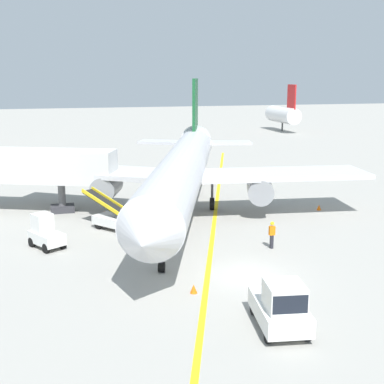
{
  "coord_description": "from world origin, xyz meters",
  "views": [
    {
      "loc": [
        -9.36,
        -23.96,
        10.38
      ],
      "look_at": [
        -0.55,
        9.65,
        2.5
      ],
      "focal_mm": 48.17,
      "sensor_mm": 36.0,
      "label": 1
    }
  ],
  "objects_px": {
    "airliner": "(182,170)",
    "safety_cone_nose_left": "(319,207)",
    "pushback_tug": "(281,307)",
    "safety_cone_wingtip_left": "(194,289)",
    "ground_crew_marshaller": "(272,234)",
    "baggage_tug_near_wing": "(45,233)",
    "belt_loader_forward_hold": "(117,219)",
    "safety_cone_wingtip_right": "(104,214)",
    "safety_cone_nose_right": "(149,202)",
    "jet_bridge": "(21,166)"
  },
  "relations": [
    {
      "from": "airliner",
      "to": "safety_cone_nose_left",
      "type": "distance_m",
      "value": 11.27
    },
    {
      "from": "pushback_tug",
      "to": "safety_cone_wingtip_left",
      "type": "bearing_deg",
      "value": 120.27
    },
    {
      "from": "pushback_tug",
      "to": "ground_crew_marshaller",
      "type": "xyz_separation_m",
      "value": [
        3.76,
        9.68,
        -0.08
      ]
    },
    {
      "from": "baggage_tug_near_wing",
      "to": "safety_cone_wingtip_left",
      "type": "height_order",
      "value": "baggage_tug_near_wing"
    },
    {
      "from": "belt_loader_forward_hold",
      "to": "baggage_tug_near_wing",
      "type": "bearing_deg",
      "value": -151.51
    },
    {
      "from": "pushback_tug",
      "to": "baggage_tug_near_wing",
      "type": "height_order",
      "value": "pushback_tug"
    },
    {
      "from": "pushback_tug",
      "to": "baggage_tug_near_wing",
      "type": "distance_m",
      "value": 16.52
    },
    {
      "from": "ground_crew_marshaller",
      "to": "airliner",
      "type": "bearing_deg",
      "value": 110.1
    },
    {
      "from": "safety_cone_wingtip_right",
      "to": "baggage_tug_near_wing",
      "type": "bearing_deg",
      "value": -123.58
    },
    {
      "from": "safety_cone_wingtip_left",
      "to": "pushback_tug",
      "type": "bearing_deg",
      "value": -59.73
    },
    {
      "from": "ground_crew_marshaller",
      "to": "safety_cone_wingtip_left",
      "type": "xyz_separation_m",
      "value": [
        -6.35,
        -5.25,
        -0.69
      ]
    },
    {
      "from": "baggage_tug_near_wing",
      "to": "ground_crew_marshaller",
      "type": "bearing_deg",
      "value": -15.47
    },
    {
      "from": "safety_cone_nose_left",
      "to": "safety_cone_wingtip_right",
      "type": "height_order",
      "value": "same"
    },
    {
      "from": "pushback_tug",
      "to": "safety_cone_wingtip_left",
      "type": "relative_size",
      "value": 8.72
    },
    {
      "from": "safety_cone_nose_left",
      "to": "safety_cone_nose_right",
      "type": "bearing_deg",
      "value": 157.39
    },
    {
      "from": "belt_loader_forward_hold",
      "to": "safety_cone_nose_left",
      "type": "height_order",
      "value": "belt_loader_forward_hold"
    },
    {
      "from": "airliner",
      "to": "safety_cone_nose_right",
      "type": "bearing_deg",
      "value": 118.22
    },
    {
      "from": "baggage_tug_near_wing",
      "to": "safety_cone_nose_left",
      "type": "xyz_separation_m",
      "value": [
        20.74,
        3.89,
        -0.71
      ]
    },
    {
      "from": "belt_loader_forward_hold",
      "to": "safety_cone_wingtip_right",
      "type": "relative_size",
      "value": 10.65
    },
    {
      "from": "safety_cone_nose_left",
      "to": "ground_crew_marshaller",
      "type": "bearing_deg",
      "value": -133.85
    },
    {
      "from": "ground_crew_marshaller",
      "to": "pushback_tug",
      "type": "bearing_deg",
      "value": -111.25
    },
    {
      "from": "airliner",
      "to": "belt_loader_forward_hold",
      "type": "xyz_separation_m",
      "value": [
        -5.32,
        -2.95,
        -2.64
      ]
    },
    {
      "from": "belt_loader_forward_hold",
      "to": "safety_cone_nose_right",
      "type": "xyz_separation_m",
      "value": [
        3.37,
        6.59,
        -0.56
      ]
    },
    {
      "from": "jet_bridge",
      "to": "safety_cone_nose_right",
      "type": "height_order",
      "value": "jet_bridge"
    },
    {
      "from": "safety_cone_nose_right",
      "to": "safety_cone_wingtip_right",
      "type": "distance_m",
      "value": 4.9
    },
    {
      "from": "safety_cone_nose_right",
      "to": "pushback_tug",
      "type": "bearing_deg",
      "value": -86.02
    },
    {
      "from": "jet_bridge",
      "to": "baggage_tug_near_wing",
      "type": "xyz_separation_m",
      "value": [
        1.78,
        -9.71,
        -2.62
      ]
    },
    {
      "from": "safety_cone_nose_right",
      "to": "safety_cone_wingtip_left",
      "type": "height_order",
      "value": "same"
    },
    {
      "from": "jet_bridge",
      "to": "pushback_tug",
      "type": "relative_size",
      "value": 3.37
    },
    {
      "from": "airliner",
      "to": "ground_crew_marshaller",
      "type": "relative_size",
      "value": 20.18
    },
    {
      "from": "ground_crew_marshaller",
      "to": "safety_cone_wingtip_left",
      "type": "bearing_deg",
      "value": -140.42
    },
    {
      "from": "pushback_tug",
      "to": "safety_cone_nose_right",
      "type": "bearing_deg",
      "value": 93.98
    },
    {
      "from": "airliner",
      "to": "jet_bridge",
      "type": "height_order",
      "value": "airliner"
    },
    {
      "from": "baggage_tug_near_wing",
      "to": "safety_cone_wingtip_right",
      "type": "relative_size",
      "value": 6.2
    },
    {
      "from": "airliner",
      "to": "safety_cone_nose_left",
      "type": "height_order",
      "value": "airliner"
    },
    {
      "from": "pushback_tug",
      "to": "safety_cone_nose_right",
      "type": "xyz_separation_m",
      "value": [
        -1.57,
        22.55,
        -0.77
      ]
    },
    {
      "from": "airliner",
      "to": "jet_bridge",
      "type": "xyz_separation_m",
      "value": [
        -11.83,
        4.19,
        0.12
      ]
    },
    {
      "from": "baggage_tug_near_wing",
      "to": "jet_bridge",
      "type": "bearing_deg",
      "value": 100.39
    },
    {
      "from": "airliner",
      "to": "safety_cone_nose_right",
      "type": "xyz_separation_m",
      "value": [
        -1.95,
        3.64,
        -3.2
      ]
    },
    {
      "from": "jet_bridge",
      "to": "ground_crew_marshaller",
      "type": "distance_m",
      "value": 20.46
    },
    {
      "from": "baggage_tug_near_wing",
      "to": "safety_cone_nose_right",
      "type": "height_order",
      "value": "baggage_tug_near_wing"
    },
    {
      "from": "pushback_tug",
      "to": "belt_loader_forward_hold",
      "type": "bearing_deg",
      "value": 107.18
    },
    {
      "from": "jet_bridge",
      "to": "baggage_tug_near_wing",
      "type": "bearing_deg",
      "value": -79.61
    },
    {
      "from": "baggage_tug_near_wing",
      "to": "safety_cone_wingtip_left",
      "type": "xyz_separation_m",
      "value": [
        7.08,
        -8.97,
        -0.71
      ]
    },
    {
      "from": "belt_loader_forward_hold",
      "to": "airliner",
      "type": "bearing_deg",
      "value": 29.02
    },
    {
      "from": "airliner",
      "to": "safety_cone_wingtip_right",
      "type": "distance_m",
      "value": 6.75
    },
    {
      "from": "safety_cone_wingtip_left",
      "to": "safety_cone_wingtip_right",
      "type": "bearing_deg",
      "value": 100.88
    },
    {
      "from": "pushback_tug",
      "to": "belt_loader_forward_hold",
      "type": "distance_m",
      "value": 16.71
    },
    {
      "from": "airliner",
      "to": "pushback_tug",
      "type": "relative_size",
      "value": 8.94
    },
    {
      "from": "belt_loader_forward_hold",
      "to": "safety_cone_nose_left",
      "type": "distance_m",
      "value": 16.07
    }
  ]
}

